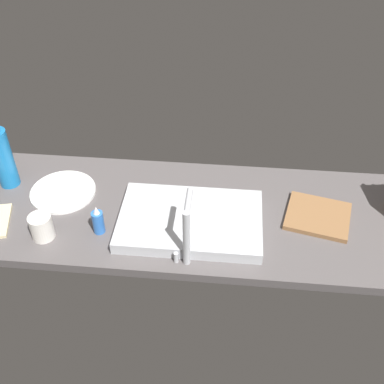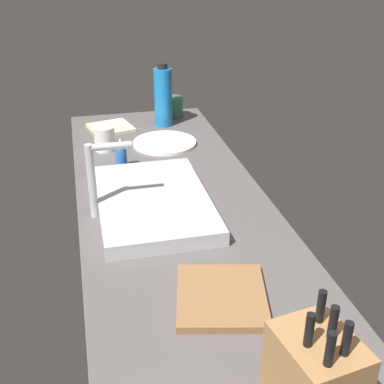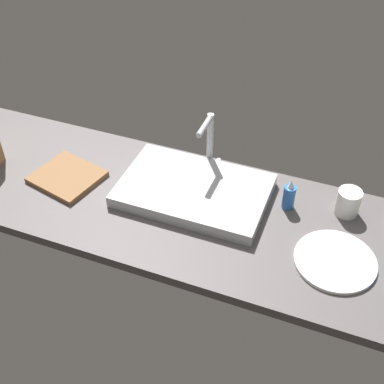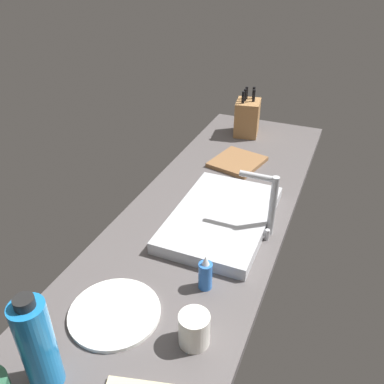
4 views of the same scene
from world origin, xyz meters
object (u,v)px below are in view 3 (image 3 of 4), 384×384
sink_basin (194,190)px  dinner_plate (335,261)px  soap_bottle (289,196)px  cutting_board (67,177)px  coffee_mug (348,202)px  faucet (209,139)px

sink_basin → dinner_plate: (50.10, -12.75, -1.58)cm
soap_bottle → dinner_plate: (18.83, -18.70, -4.24)cm
sink_basin → cutting_board: (-45.32, -8.05, -1.28)cm
cutting_board → coffee_mug: coffee_mug is taller
faucet → cutting_board: (-44.99, -23.76, -12.30)cm
dinner_plate → soap_bottle: bearing=135.2°
sink_basin → soap_bottle: soap_bottle is taller
cutting_board → soap_bottle: (76.59, 14.00, 3.94)cm
sink_basin → soap_bottle: size_ratio=4.37×
cutting_board → coffee_mug: 96.97cm
dinner_plate → coffee_mug: coffee_mug is taller
faucet → cutting_board: faucet is taller
cutting_board → coffee_mug: size_ratio=2.42×
faucet → soap_bottle: bearing=-17.2°
faucet → dinner_plate: 59.26cm
faucet → coffee_mug: size_ratio=2.44×
dinner_plate → coffee_mug: size_ratio=2.70×
sink_basin → coffee_mug: bearing=11.5°
cutting_board → dinner_plate: 95.53cm
sink_basin → coffee_mug: coffee_mug is taller
faucet → coffee_mug: faucet is taller
faucet → coffee_mug: (50.18, -5.52, -8.64)cm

